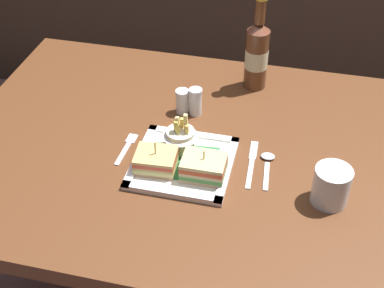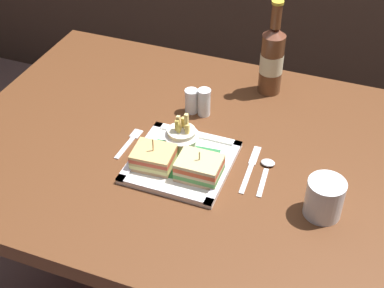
{
  "view_description": "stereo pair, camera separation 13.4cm",
  "coord_description": "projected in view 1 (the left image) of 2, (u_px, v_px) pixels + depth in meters",
  "views": [
    {
      "loc": [
        0.23,
        -1.05,
        1.63
      ],
      "look_at": [
        -0.01,
        -0.04,
        0.78
      ],
      "focal_mm": 51.14,
      "sensor_mm": 36.0,
      "label": 1
    },
    {
      "loc": [
        0.36,
        -1.01,
        1.63
      ],
      "look_at": [
        -0.01,
        -0.04,
        0.78
      ],
      "focal_mm": 51.14,
      "sensor_mm": 36.0,
      "label": 2
    }
  ],
  "objects": [
    {
      "name": "salt_shaker",
      "position": [
        182.0,
        103.0,
        1.5
      ],
      "size": [
        0.04,
        0.04,
        0.07
      ],
      "color": "silver",
      "rests_on": "dining_table"
    },
    {
      "name": "spoon",
      "position": [
        267.0,
        162.0,
        1.35
      ],
      "size": [
        0.03,
        0.13,
        0.01
      ],
      "color": "silver",
      "rests_on": "dining_table"
    },
    {
      "name": "knife",
      "position": [
        252.0,
        162.0,
        1.35
      ],
      "size": [
        0.02,
        0.18,
        0.0
      ],
      "color": "silver",
      "rests_on": "dining_table"
    },
    {
      "name": "sandwich_half_left",
      "position": [
        156.0,
        160.0,
        1.31
      ],
      "size": [
        0.1,
        0.09,
        0.08
      ],
      "color": "tan",
      "rests_on": "square_plate"
    },
    {
      "name": "pepper_shaker",
      "position": [
        196.0,
        103.0,
        1.49
      ],
      "size": [
        0.04,
        0.04,
        0.08
      ],
      "color": "silver",
      "rests_on": "dining_table"
    },
    {
      "name": "square_plate",
      "position": [
        183.0,
        163.0,
        1.34
      ],
      "size": [
        0.24,
        0.24,
        0.02
      ],
      "color": "white",
      "rests_on": "dining_table"
    },
    {
      "name": "sandwich_half_right",
      "position": [
        204.0,
        167.0,
        1.28
      ],
      "size": [
        0.1,
        0.08,
        0.07
      ],
      "color": "tan",
      "rests_on": "square_plate"
    },
    {
      "name": "water_glass",
      "position": [
        331.0,
        188.0,
        1.22
      ],
      "size": [
        0.08,
        0.08,
        0.09
      ],
      "color": "silver",
      "rests_on": "dining_table"
    },
    {
      "name": "dining_table",
      "position": [
        200.0,
        175.0,
        1.45
      ],
      "size": [
        1.28,
        0.89,
        0.74
      ],
      "color": "#562F19",
      "rests_on": "ground_plane"
    },
    {
      "name": "beer_bottle",
      "position": [
        257.0,
        54.0,
        1.55
      ],
      "size": [
        0.07,
        0.07,
        0.28
      ],
      "color": "brown",
      "rests_on": "dining_table"
    },
    {
      "name": "fork",
      "position": [
        127.0,
        147.0,
        1.39
      ],
      "size": [
        0.03,
        0.13,
        0.0
      ],
      "color": "silver",
      "rests_on": "dining_table"
    },
    {
      "name": "fries_cup",
      "position": [
        180.0,
        136.0,
        1.35
      ],
      "size": [
        0.09,
        0.09,
        0.11
      ],
      "color": "silver",
      "rests_on": "square_plate"
    }
  ]
}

